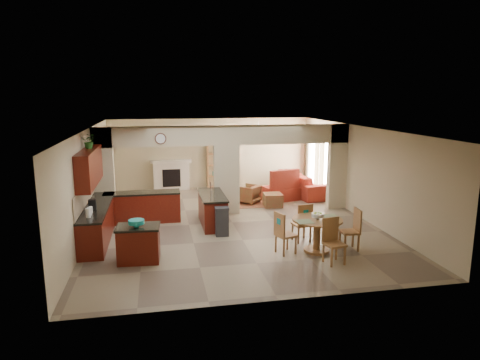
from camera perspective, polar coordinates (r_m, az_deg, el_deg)
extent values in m
plane|color=#7E7157|center=(12.79, -1.06, -5.67)|extent=(10.00, 10.00, 0.00)
plane|color=white|center=(12.26, -1.11, 6.94)|extent=(10.00, 10.00, 0.00)
plane|color=#BBB089|center=(17.33, -3.94, 3.56)|extent=(8.00, 0.00, 8.00)
plane|color=#BBB089|center=(7.71, 5.37, -6.38)|extent=(8.00, 0.00, 8.00)
plane|color=#BBB089|center=(12.42, -19.59, -0.19)|extent=(0.00, 10.00, 10.00)
plane|color=#BBB089|center=(13.70, 15.63, 1.09)|extent=(0.00, 10.00, 10.00)
cube|color=#BBB089|center=(13.35, -17.70, 0.71)|extent=(0.60, 0.25, 2.80)
cube|color=#BBB089|center=(13.47, -1.81, 0.04)|extent=(0.80, 0.25, 2.20)
cube|color=#BBB089|center=(14.47, 12.81, 1.75)|extent=(0.60, 0.25, 2.80)
cube|color=#BBB089|center=(13.27, -1.85, 5.98)|extent=(8.00, 0.25, 0.60)
cube|color=#490B08|center=(11.83, -18.39, -5.50)|extent=(0.60, 3.20, 0.86)
cube|color=black|center=(11.71, -18.53, -3.37)|extent=(0.62, 3.22, 0.05)
cube|color=#A0856C|center=(11.68, -19.99, -1.92)|extent=(0.02, 3.20, 0.55)
cube|color=#490B08|center=(13.05, -12.85, -3.64)|extent=(2.20, 0.60, 0.86)
cube|color=black|center=(12.94, -12.94, -1.69)|extent=(2.22, 0.62, 0.05)
cube|color=#490B08|center=(11.52, -19.44, 1.60)|extent=(0.35, 2.40, 0.90)
cube|color=#490B08|center=(12.48, -3.71, -4.06)|extent=(0.65, 1.80, 0.86)
cube|color=black|center=(12.37, -3.74, -2.02)|extent=(0.70, 1.85, 0.05)
cube|color=silver|center=(11.68, -3.17, -5.19)|extent=(0.58, 0.04, 0.70)
cylinder|color=#4D2519|center=(12.96, -10.55, 5.44)|extent=(0.34, 0.03, 0.34)
cube|color=brown|center=(15.00, 2.07, -3.08)|extent=(1.60, 1.30, 0.01)
cube|color=silver|center=(17.19, -9.13, 0.51)|extent=(1.40, 0.28, 1.10)
cube|color=black|center=(17.06, -9.11, 0.26)|extent=(0.70, 0.04, 0.70)
cube|color=silver|center=(17.07, -9.20, 2.47)|extent=(1.60, 0.35, 0.10)
cube|color=brown|center=(17.28, -2.69, 1.87)|extent=(1.00, 0.32, 1.80)
cube|color=white|center=(15.78, 11.79, 1.84)|extent=(0.02, 0.90, 1.90)
cube|color=white|center=(17.34, 9.64, 2.77)|extent=(0.02, 0.90, 1.90)
cube|color=white|center=(16.58, 10.64, 1.82)|extent=(0.02, 0.70, 2.10)
cube|color=#3B1C17|center=(15.22, 12.52, 1.47)|extent=(0.10, 0.28, 2.30)
cube|color=#3B1C17|center=(16.31, 10.85, 2.19)|extent=(0.10, 0.28, 2.30)
cube|color=#3B1C17|center=(16.77, 10.22, 2.46)|extent=(0.10, 0.28, 2.30)
cube|color=#3B1C17|center=(17.88, 8.84, 3.05)|extent=(0.10, 0.28, 2.30)
cylinder|color=white|center=(15.51, 2.47, 6.97)|extent=(1.00, 1.00, 0.10)
cube|color=#490B08|center=(10.08, -13.34, -8.39)|extent=(0.96, 0.70, 0.79)
cube|color=black|center=(9.94, -13.45, -6.12)|extent=(1.01, 0.75, 0.05)
cylinder|color=teal|center=(9.84, -13.65, -5.65)|extent=(0.35, 0.35, 0.17)
cube|color=#2A2A2D|center=(11.54, -2.44, -5.68)|extent=(0.35, 0.30, 0.73)
cylinder|color=brown|center=(10.43, 10.29, -5.23)|extent=(1.20, 1.20, 0.04)
cylinder|color=brown|center=(10.55, 10.21, -7.26)|extent=(0.17, 0.17, 0.78)
cylinder|color=brown|center=(10.67, 10.14, -9.18)|extent=(0.61, 0.61, 0.07)
cylinder|color=#7FB226|center=(10.40, 10.33, -4.72)|extent=(0.30, 0.30, 0.16)
imported|color=maroon|center=(16.47, 8.38, -0.43)|extent=(2.96, 1.53, 0.82)
cube|color=maroon|center=(15.57, 5.53, -1.74)|extent=(1.36, 1.22, 0.46)
imported|color=maroon|center=(14.98, 1.17, -1.86)|extent=(0.98, 0.98, 0.64)
cube|color=maroon|center=(14.56, 4.38, -2.67)|extent=(0.65, 0.65, 0.44)
imported|color=#154913|center=(11.69, -19.47, 4.91)|extent=(0.35, 0.31, 0.38)
cube|color=brown|center=(11.20, 8.20, -5.87)|extent=(0.48, 0.48, 0.05)
cube|color=brown|center=(11.49, 8.52, -6.64)|extent=(0.04, 0.04, 0.44)
cube|color=brown|center=(11.33, 7.00, -6.84)|extent=(0.04, 0.04, 0.44)
cube|color=brown|center=(11.20, 9.35, -7.13)|extent=(0.04, 0.04, 0.44)
cube|color=brown|center=(11.05, 7.80, -7.35)|extent=(0.04, 0.04, 0.44)
cube|color=brown|center=(10.95, 8.72, -4.64)|extent=(0.42, 0.11, 0.55)
cube|color=teal|center=(10.91, 8.79, -4.32)|extent=(0.14, 0.03, 0.14)
cube|color=brown|center=(10.82, 14.39, -6.73)|extent=(0.44, 0.44, 0.05)
cube|color=brown|center=(10.98, 13.16, -7.66)|extent=(0.04, 0.04, 0.44)
cube|color=brown|center=(10.69, 13.82, -8.24)|extent=(0.04, 0.04, 0.44)
cube|color=brown|center=(11.11, 14.81, -7.53)|extent=(0.04, 0.04, 0.44)
cube|color=brown|center=(10.81, 15.51, -8.09)|extent=(0.04, 0.04, 0.44)
cube|color=brown|center=(10.81, 15.40, -5.14)|extent=(0.06, 0.42, 0.55)
cube|color=teal|center=(10.80, 15.54, -4.77)|extent=(0.02, 0.14, 0.14)
cube|color=brown|center=(9.89, 12.48, -8.38)|extent=(0.49, 0.49, 0.05)
cube|color=brown|center=(9.75, 12.13, -10.10)|extent=(0.04, 0.04, 0.44)
cube|color=brown|center=(9.93, 13.80, -9.77)|extent=(0.04, 0.04, 0.44)
cube|color=brown|center=(10.01, 11.06, -9.47)|extent=(0.04, 0.04, 0.44)
cube|color=brown|center=(10.19, 12.70, -9.17)|extent=(0.04, 0.04, 0.44)
cube|color=brown|center=(9.94, 11.95, -6.42)|extent=(0.42, 0.11, 0.55)
cube|color=teal|center=(9.94, 11.89, -6.00)|extent=(0.14, 0.03, 0.14)
cube|color=brown|center=(10.32, 6.13, -7.32)|extent=(0.53, 0.53, 0.05)
cube|color=brown|center=(10.36, 7.43, -8.62)|extent=(0.04, 0.04, 0.44)
cube|color=brown|center=(10.62, 6.32, -8.09)|extent=(0.04, 0.04, 0.44)
cube|color=brown|center=(10.17, 5.87, -8.97)|extent=(0.04, 0.04, 0.44)
cube|color=brown|center=(10.44, 4.79, -8.42)|extent=(0.04, 0.04, 0.44)
cube|color=brown|center=(10.12, 5.28, -5.89)|extent=(0.17, 0.41, 0.55)
cube|color=teal|center=(10.09, 5.17, -5.53)|extent=(0.05, 0.14, 0.14)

